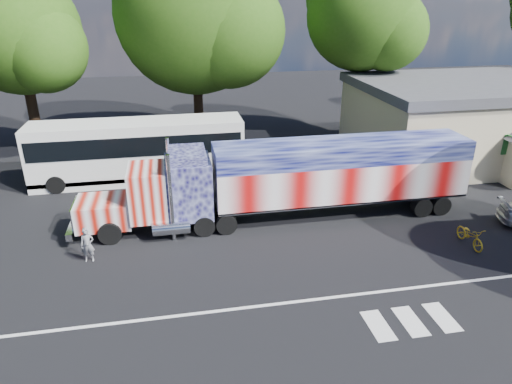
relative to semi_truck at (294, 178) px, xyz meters
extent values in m
plane|color=black|center=(-2.07, -3.78, -2.14)|extent=(100.00, 100.00, 0.00)
cube|color=silver|center=(-2.07, -6.78, -2.14)|extent=(30.00, 0.15, 0.01)
cube|color=silver|center=(0.73, -8.58, -2.14)|extent=(0.70, 1.60, 0.01)
cube|color=silver|center=(1.93, -8.58, -2.14)|extent=(0.70, 1.60, 0.01)
cube|color=silver|center=(3.13, -8.58, -2.14)|extent=(0.70, 1.60, 0.01)
cube|color=black|center=(-6.10, 0.00, -1.48)|extent=(8.52, 0.95, 0.28)
cube|color=tan|center=(-9.13, 0.00, -1.01)|extent=(2.46, 2.08, 1.23)
cube|color=silver|center=(-10.41, 0.00, -1.01)|extent=(0.11, 1.80, 1.10)
cube|color=silver|center=(-10.59, 0.00, -1.62)|extent=(0.28, 2.37, 0.34)
cube|color=tan|center=(-7.05, 0.00, -0.16)|extent=(1.70, 2.37, 2.37)
cube|color=black|center=(-7.85, 0.00, 0.27)|extent=(0.06, 1.99, 0.85)
cube|color=#4D4D82|center=(-5.15, 0.00, -0.06)|extent=(2.08, 2.37, 2.74)
cube|color=#4D4D82|center=(-5.15, 0.00, 1.50)|extent=(1.70, 2.27, 0.47)
cylinder|color=silver|center=(-6.01, 1.25, -0.06)|extent=(0.19, 0.19, 4.16)
cylinder|color=silver|center=(-6.01, -1.25, -0.06)|extent=(0.19, 0.19, 4.16)
cylinder|color=silver|center=(-6.10, 1.23, -1.53)|extent=(1.70, 0.62, 0.62)
cylinder|color=silver|center=(-6.10, -1.23, -1.53)|extent=(1.70, 0.62, 0.62)
cylinder|color=black|center=(-8.84, -1.04, -1.62)|extent=(1.04, 0.33, 1.04)
cylinder|color=black|center=(-8.84, 1.04, -1.62)|extent=(1.04, 0.33, 1.04)
cylinder|color=black|center=(-4.59, -0.99, -1.65)|extent=(0.98, 0.52, 0.98)
cylinder|color=black|center=(-4.59, 0.99, -1.65)|extent=(0.98, 0.52, 0.98)
cylinder|color=black|center=(-3.54, -0.99, -1.65)|extent=(0.98, 0.52, 0.98)
cylinder|color=black|center=(-3.54, 0.99, -1.65)|extent=(0.98, 0.52, 0.98)
cube|color=black|center=(2.42, 0.00, -1.24)|extent=(12.30, 1.04, 0.28)
cube|color=#E17E7E|center=(2.42, 0.00, -0.16)|extent=(12.68, 2.46, 1.89)
cube|color=#424A8B|center=(2.42, 0.00, 1.26)|extent=(12.68, 2.46, 0.95)
cube|color=silver|center=(2.42, 0.00, -1.10)|extent=(12.68, 2.46, 0.11)
cube|color=silver|center=(8.78, 0.00, 0.32)|extent=(0.04, 2.37, 2.74)
cylinder|color=black|center=(6.49, -0.99, -1.65)|extent=(0.98, 0.52, 0.98)
cylinder|color=black|center=(6.49, 0.99, -1.65)|extent=(0.98, 0.52, 0.98)
cylinder|color=black|center=(7.53, -0.99, -1.65)|extent=(0.98, 0.52, 0.98)
cylinder|color=black|center=(7.53, 0.99, -1.65)|extent=(0.98, 0.52, 0.98)
cube|color=white|center=(-7.80, 6.77, -0.33)|extent=(12.41, 2.69, 3.62)
cube|color=black|center=(-7.80, 6.77, 0.34)|extent=(12.00, 2.75, 1.14)
cube|color=black|center=(-7.80, 6.77, -1.68)|extent=(12.41, 2.69, 0.26)
cube|color=black|center=(-14.00, 6.77, -0.18)|extent=(0.06, 2.38, 1.45)
cylinder|color=black|center=(-12.45, 5.48, -1.63)|extent=(1.03, 0.31, 1.03)
cylinder|color=black|center=(-12.45, 8.06, -1.63)|extent=(1.03, 0.31, 1.03)
cylinder|color=black|center=(-4.69, 5.48, -1.63)|extent=(1.03, 0.31, 1.03)
cylinder|color=black|center=(-4.69, 8.06, -1.63)|extent=(1.03, 0.31, 1.03)
cylinder|color=black|center=(-3.76, 5.48, -1.63)|extent=(1.03, 0.31, 1.03)
cylinder|color=black|center=(-3.76, 8.06, -1.63)|extent=(1.03, 0.31, 1.03)
cube|color=#1E5926|center=(9.93, 2.18, 0.26)|extent=(1.60, 0.08, 1.20)
imported|color=slate|center=(-9.60, -2.38, -1.37)|extent=(0.57, 0.38, 1.55)
imported|color=gold|center=(7.10, -4.20, -1.66)|extent=(0.67, 1.86, 0.97)
cylinder|color=black|center=(-3.63, 14.54, 1.52)|extent=(0.70, 0.70, 7.33)
sphere|color=#2E5513|center=(-3.63, 14.54, 7.02)|extent=(11.13, 11.13, 11.13)
sphere|color=#2E5513|center=(-1.40, 12.86, 5.97)|extent=(7.79, 7.79, 7.79)
cylinder|color=black|center=(8.17, 12.71, 1.49)|extent=(0.70, 0.70, 7.27)
sphere|color=#2E5513|center=(8.17, 12.71, 6.94)|extent=(7.86, 7.86, 7.86)
sphere|color=#2E5513|center=(9.74, 11.53, 5.90)|extent=(5.50, 5.50, 5.50)
cylinder|color=black|center=(-15.04, 13.15, 1.15)|extent=(0.70, 0.70, 6.59)
sphere|color=#2E5513|center=(-15.04, 13.15, 6.10)|extent=(8.00, 8.00, 8.00)
sphere|color=#2E5513|center=(-13.44, 11.95, 5.16)|extent=(5.60, 5.60, 5.60)
sphere|color=#2E5513|center=(-16.24, 14.35, 7.04)|extent=(5.20, 5.20, 5.20)
camera|label=1|loc=(-5.72, -20.09, 8.32)|focal=32.00mm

